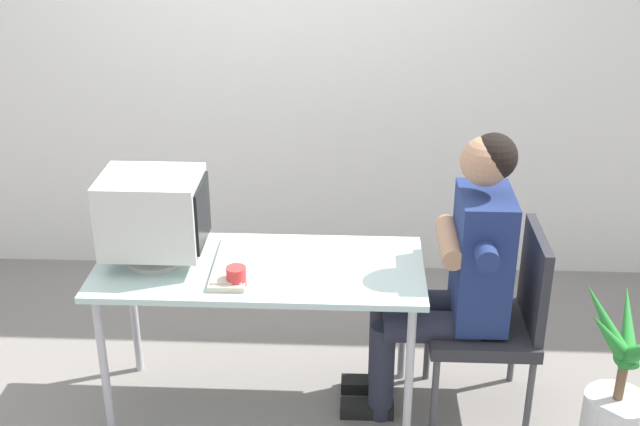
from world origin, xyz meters
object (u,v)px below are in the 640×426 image
(crt_monitor, at_px, (153,214))
(potted_plant, at_px, (618,395))
(keyboard, at_px, (233,261))
(office_chair, at_px, (497,314))
(person_seated, at_px, (457,268))
(desk, at_px, (260,278))
(desk_mug, at_px, (236,276))

(crt_monitor, distance_m, potted_plant, 2.05)
(keyboard, height_order, office_chair, office_chair)
(person_seated, bearing_deg, office_chair, -0.00)
(desk, bearing_deg, potted_plant, -10.65)
(keyboard, bearing_deg, desk_mug, -77.29)
(crt_monitor, relative_size, person_seated, 0.32)
(office_chair, xyz_separation_m, potted_plant, (0.46, -0.32, -0.18))
(keyboard, bearing_deg, potted_plant, -10.06)
(keyboard, xyz_separation_m, person_seated, (0.95, 0.03, -0.03))
(desk, height_order, office_chair, office_chair)
(crt_monitor, distance_m, office_chair, 1.54)
(keyboard, height_order, potted_plant, potted_plant)
(office_chair, bearing_deg, desk, -177.95)
(keyboard, relative_size, office_chair, 0.54)
(desk_mug, bearing_deg, office_chair, 10.77)
(desk, distance_m, potted_plant, 1.55)
(keyboard, relative_size, desk_mug, 5.20)
(desk, distance_m, office_chair, 1.04)
(desk, relative_size, crt_monitor, 3.31)
(potted_plant, relative_size, desk_mug, 8.59)
(office_chair, height_order, desk_mug, office_chair)
(keyboard, xyz_separation_m, desk_mug, (0.04, -0.18, 0.03))
(desk, bearing_deg, keyboard, 177.91)
(desk, xyz_separation_m, crt_monitor, (-0.44, 0.02, 0.29))
(desk, xyz_separation_m, desk_mug, (-0.07, -0.17, 0.10))
(desk, xyz_separation_m, office_chair, (1.03, 0.04, -0.17))
(office_chair, xyz_separation_m, desk_mug, (-1.10, -0.21, 0.28))
(office_chair, bearing_deg, desk_mug, -169.23)
(crt_monitor, distance_m, person_seated, 1.30)
(crt_monitor, height_order, desk_mug, crt_monitor)
(office_chair, distance_m, potted_plant, 0.58)
(desk, distance_m, desk_mug, 0.21)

